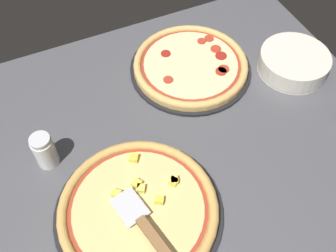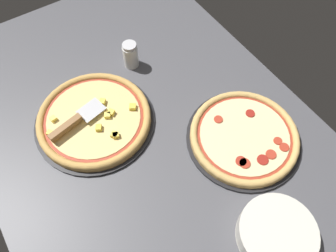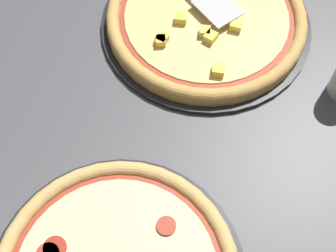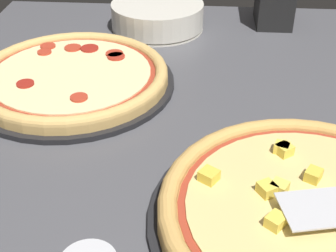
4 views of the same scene
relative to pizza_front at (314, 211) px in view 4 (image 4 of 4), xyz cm
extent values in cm
cube|color=#4C4C51|center=(6.17, 13.80, -4.32)|extent=(148.01, 107.54, 3.60)
cylinder|color=black|center=(-0.02, -0.01, -2.02)|extent=(41.83, 41.83, 1.00)
cylinder|color=tan|center=(-0.02, -0.01, -0.59)|extent=(39.32, 39.32, 1.86)
torus|color=tan|center=(-0.02, -0.01, 0.34)|extent=(39.32, 39.32, 2.48)
cylinder|color=#A33823|center=(-0.02, -0.01, 0.42)|extent=(34.18, 34.18, 0.15)
cylinder|color=#E5C67A|center=(-0.02, -0.01, 0.54)|extent=(32.24, 32.24, 0.40)
cube|color=#F4D64C|center=(2.05, 5.80, 1.49)|extent=(2.96, 2.89, 1.50)
cube|color=#F4D64C|center=(-3.54, 5.34, 1.49)|extent=(2.95, 2.91, 1.50)
cube|color=yellow|center=(5.28, -0.60, 1.49)|extent=(2.89, 2.77, 1.50)
cube|color=#F4D64C|center=(10.60, 2.51, 1.49)|extent=(2.89, 2.88, 1.50)
cube|color=#F9E05B|center=(2.48, 4.18, 1.49)|extent=(2.72, 2.74, 1.50)
cube|color=yellow|center=(4.14, 13.16, 1.49)|extent=(3.11, 3.13, 1.50)
cube|color=#F4D64C|center=(11.00, 2.82, 1.49)|extent=(2.39, 2.50, 1.50)
cylinder|color=black|center=(33.78, 39.04, -2.02)|extent=(38.84, 38.84, 1.00)
cylinder|color=#DBAD60|center=(33.78, 39.04, -0.72)|extent=(36.51, 36.51, 1.60)
torus|color=#DBAD60|center=(33.78, 39.04, 0.08)|extent=(36.51, 36.51, 2.38)
cylinder|color=#A33823|center=(33.78, 39.04, 0.15)|extent=(31.74, 31.74, 0.15)
cylinder|color=beige|center=(33.78, 39.04, 0.28)|extent=(29.94, 29.94, 0.40)
cylinder|color=maroon|center=(44.02, 37.78, 0.68)|extent=(3.67, 3.67, 0.40)
cylinder|color=#AD2D1E|center=(40.62, 31.68, 0.68)|extent=(3.53, 3.53, 0.40)
cylinder|color=#B73823|center=(41.56, 46.56, 0.68)|extent=(2.85, 2.85, 0.40)
cylinder|color=#B73823|center=(44.03, 41.29, 0.68)|extent=(3.43, 3.43, 0.40)
cylinder|color=#B73823|center=(24.18, 35.35, 0.68)|extent=(3.04, 3.04, 0.40)
cylinder|color=maroon|center=(28.28, 46.11, 0.68)|extent=(3.16, 3.16, 0.40)
cylinder|color=#B73823|center=(44.45, 46.69, 0.68)|extent=(3.15, 3.15, 0.40)
cylinder|color=#B73823|center=(41.85, 32.22, 0.68)|extent=(3.53, 3.53, 0.40)
cube|color=silver|center=(-1.95, 0.39, 2.37)|extent=(8.14, 9.75, 0.24)
cylinder|color=silver|center=(63.46, 25.48, -2.17)|extent=(21.95, 21.95, 0.70)
cylinder|color=silver|center=(63.46, 25.48, -1.47)|extent=(21.95, 21.95, 0.70)
cylinder|color=silver|center=(63.46, 25.48, -0.77)|extent=(21.95, 21.95, 0.70)
cylinder|color=silver|center=(63.46, 25.48, -0.07)|extent=(21.95, 21.95, 0.70)
cylinder|color=silver|center=(63.46, 25.48, 0.63)|extent=(21.95, 21.95, 0.70)
cylinder|color=silver|center=(63.46, 25.48, 1.33)|extent=(21.95, 21.95, 0.70)
cylinder|color=silver|center=(63.46, 25.48, 2.03)|extent=(21.95, 21.95, 0.70)
cylinder|color=silver|center=(63.46, 25.48, 2.73)|extent=(21.95, 21.95, 0.70)
cylinder|color=silver|center=(63.46, 25.48, 3.43)|extent=(21.95, 21.95, 0.70)
camera|label=1|loc=(-10.24, -39.60, 88.86)|focal=42.00mm
camera|label=2|loc=(65.12, -12.06, 95.07)|focal=35.00mm
camera|label=3|loc=(32.52, 54.82, 69.89)|focal=50.00mm
camera|label=4|loc=(-43.48, 15.05, 41.31)|focal=50.00mm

